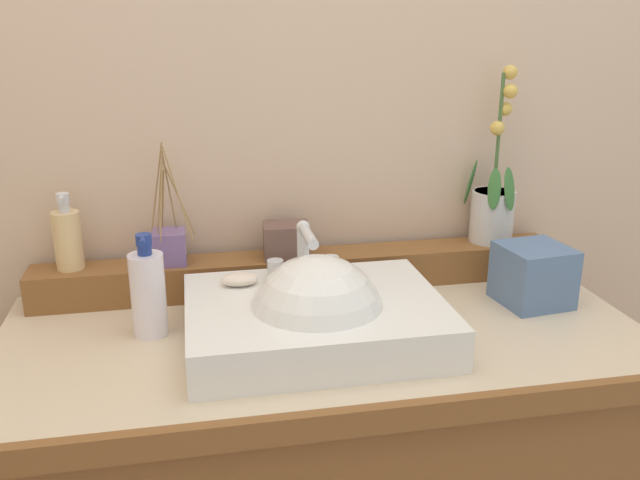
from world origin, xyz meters
TOP-DOWN VIEW (x-y plane):
  - wall_back at (0.00, 0.39)m, footprint 3.16×0.20m
  - back_ledge at (0.00, 0.22)m, footprint 1.13×0.10m
  - sink_basin at (-0.02, -0.04)m, footprint 0.46×0.35m
  - soap_bar at (-0.15, 0.06)m, footprint 0.07×0.04m
  - potted_plant at (0.43, 0.23)m, footprint 0.11×0.11m
  - soap_dispenser at (-0.48, 0.23)m, footprint 0.05×0.06m
  - reed_diffuser at (-0.28, 0.22)m, footprint 0.09×0.09m
  - trinket_box at (-0.04, 0.21)m, footprint 0.10×0.08m
  - lotion_bottle at (-0.32, 0.05)m, footprint 0.06×0.07m
  - tissue_box at (0.45, 0.05)m, footprint 0.14×0.14m

SIDE VIEW (x-z plane):
  - back_ledge at x=0.00m, z-range 0.83..0.91m
  - sink_basin at x=-0.02m, z-range 0.73..1.01m
  - tissue_box at x=0.45m, z-range 0.83..0.95m
  - lotion_bottle at x=-0.32m, z-range 0.82..1.01m
  - soap_bar at x=-0.15m, z-range 0.91..0.93m
  - trinket_box at x=-0.04m, z-range 0.91..0.98m
  - reed_diffuser at x=-0.28m, z-range 0.82..1.07m
  - soap_dispenser at x=-0.48m, z-range 0.89..1.05m
  - potted_plant at x=0.43m, z-range 0.80..1.19m
  - wall_back at x=0.00m, z-range 0.00..2.51m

